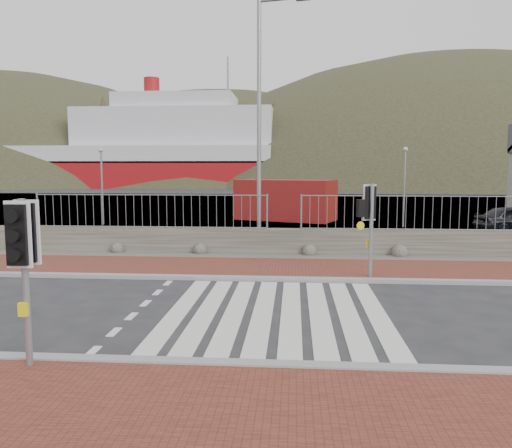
# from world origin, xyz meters

# --- Properties ---
(ground) EXTENTS (220.00, 220.00, 0.00)m
(ground) POSITION_xyz_m (0.00, 0.00, 0.00)
(ground) COLOR #28282B
(ground) RESTS_ON ground
(sidewalk_near) EXTENTS (40.00, 4.00, 0.08)m
(sidewalk_near) POSITION_xyz_m (0.00, -5.00, 0.04)
(sidewalk_near) COLOR brown
(sidewalk_near) RESTS_ON ground
(sidewalk_far) EXTENTS (40.00, 3.00, 0.08)m
(sidewalk_far) POSITION_xyz_m (0.00, 4.50, 0.04)
(sidewalk_far) COLOR brown
(sidewalk_far) RESTS_ON ground
(kerb_near) EXTENTS (40.00, 0.25, 0.12)m
(kerb_near) POSITION_xyz_m (0.00, -3.00, 0.05)
(kerb_near) COLOR gray
(kerb_near) RESTS_ON ground
(kerb_far) EXTENTS (40.00, 0.25, 0.12)m
(kerb_far) POSITION_xyz_m (0.00, 3.00, 0.05)
(kerb_far) COLOR gray
(kerb_far) RESTS_ON ground
(zebra_crossing) EXTENTS (4.62, 5.60, 0.01)m
(zebra_crossing) POSITION_xyz_m (-0.00, 0.00, 0.01)
(zebra_crossing) COLOR silver
(zebra_crossing) RESTS_ON ground
(gravel_strip) EXTENTS (40.00, 1.50, 0.06)m
(gravel_strip) POSITION_xyz_m (0.00, 6.50, 0.03)
(gravel_strip) COLOR #59544C
(gravel_strip) RESTS_ON ground
(stone_wall) EXTENTS (40.00, 0.60, 0.90)m
(stone_wall) POSITION_xyz_m (0.00, 7.30, 0.45)
(stone_wall) COLOR #4D483F
(stone_wall) RESTS_ON ground
(railing) EXTENTS (18.07, 0.07, 1.22)m
(railing) POSITION_xyz_m (0.00, 7.15, 1.82)
(railing) COLOR gray
(railing) RESTS_ON stone_wall
(quay) EXTENTS (120.00, 40.00, 0.50)m
(quay) POSITION_xyz_m (0.00, 27.90, 0.00)
(quay) COLOR #4C4C4F
(quay) RESTS_ON ground
(water) EXTENTS (220.00, 50.00, 0.05)m
(water) POSITION_xyz_m (0.00, 62.90, 0.00)
(water) COLOR #3F4C54
(water) RESTS_ON ground
(ferry) EXTENTS (50.00, 16.00, 20.00)m
(ferry) POSITION_xyz_m (-24.65, 67.90, 5.36)
(ferry) COLOR maroon
(ferry) RESTS_ON ground
(hills_backdrop) EXTENTS (254.00, 90.00, 100.00)m
(hills_backdrop) POSITION_xyz_m (6.74, 87.90, -23.05)
(hills_backdrop) COLOR #2B2F1C
(hills_backdrop) RESTS_ON ground
(traffic_signal_near) EXTENTS (0.38, 0.24, 2.62)m
(traffic_signal_near) POSITION_xyz_m (-3.65, -3.31, 1.89)
(traffic_signal_near) COLOR gray
(traffic_signal_near) RESTS_ON ground
(traffic_signal_far) EXTENTS (0.65, 0.40, 2.64)m
(traffic_signal_far) POSITION_xyz_m (2.42, 3.37, 1.91)
(traffic_signal_far) COLOR gray
(traffic_signal_far) RESTS_ON ground
(streetlight) EXTENTS (1.91, 0.56, 9.06)m
(streetlight) POSITION_xyz_m (-0.80, 8.07, 5.10)
(streetlight) COLOR gray
(streetlight) RESTS_ON ground
(shipping_container) EXTENTS (6.15, 4.25, 2.36)m
(shipping_container) POSITION_xyz_m (-0.18, 19.02, 1.18)
(shipping_container) COLOR maroon
(shipping_container) RESTS_ON ground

